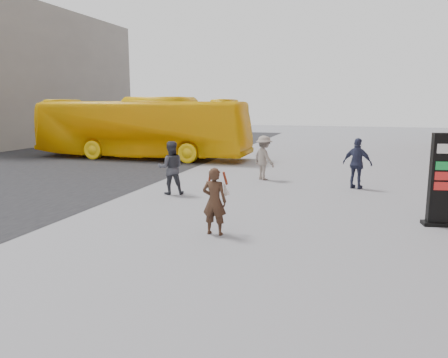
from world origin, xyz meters
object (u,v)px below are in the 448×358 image
(info_pylon, at_px, (441,180))
(woman, at_px, (215,200))
(bus, at_px, (142,128))
(pedestrian_a, at_px, (171,168))
(pedestrian_c, at_px, (357,164))
(pedestrian_b, at_px, (264,158))

(info_pylon, relative_size, woman, 1.47)
(info_pylon, xyz_separation_m, bus, (-13.54, 10.13, 0.52))
(woman, relative_size, pedestrian_a, 0.89)
(info_pylon, distance_m, bus, 16.92)
(bus, relative_size, pedestrian_c, 6.62)
(pedestrian_a, bearing_deg, bus, -81.70)
(info_pylon, xyz_separation_m, pedestrian_c, (-2.01, 4.41, -0.25))
(pedestrian_c, bearing_deg, pedestrian_a, 45.72)
(pedestrian_a, xyz_separation_m, pedestrian_c, (6.02, 2.82, 0.01))
(info_pylon, relative_size, pedestrian_c, 1.28)
(pedestrian_b, height_order, pedestrian_c, pedestrian_c)
(pedestrian_b, bearing_deg, bus, 10.09)
(woman, relative_size, pedestrian_b, 0.90)
(info_pylon, xyz_separation_m, woman, (-5.18, -2.36, -0.35))
(woman, bearing_deg, pedestrian_c, -114.83)
(bus, distance_m, pedestrian_a, 10.19)
(pedestrian_a, relative_size, pedestrian_c, 0.99)
(pedestrian_b, distance_m, pedestrian_c, 3.69)
(info_pylon, bearing_deg, pedestrian_b, 127.34)
(woman, height_order, pedestrian_b, pedestrian_b)
(woman, relative_size, bus, 0.13)
(bus, height_order, pedestrian_a, bus)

